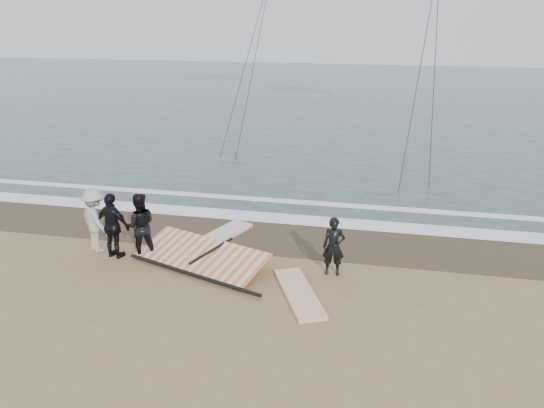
{
  "coord_description": "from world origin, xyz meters",
  "views": [
    {
      "loc": [
        1.9,
        -10.12,
        6.52
      ],
      "look_at": [
        -0.86,
        3.0,
        1.6
      ],
      "focal_mm": 35.0,
      "sensor_mm": 36.0,
      "label": 1
    }
  ],
  "objects_px": {
    "board_white": "(299,293)",
    "sail_rig": "(201,256)",
    "man_main": "(334,246)",
    "board_cream": "(218,237)"
  },
  "relations": [
    {
      "from": "board_white",
      "to": "sail_rig",
      "type": "distance_m",
      "value": 3.16
    },
    {
      "from": "man_main",
      "to": "board_white",
      "type": "distance_m",
      "value": 1.63
    },
    {
      "from": "man_main",
      "to": "sail_rig",
      "type": "bearing_deg",
      "value": 178.02
    },
    {
      "from": "man_main",
      "to": "board_white",
      "type": "xyz_separation_m",
      "value": [
        -0.69,
        -1.28,
        -0.74
      ]
    },
    {
      "from": "board_white",
      "to": "board_cream",
      "type": "xyz_separation_m",
      "value": [
        -2.94,
        2.82,
        0.01
      ]
    },
    {
      "from": "sail_rig",
      "to": "board_white",
      "type": "bearing_deg",
      "value": -22.59
    },
    {
      "from": "board_white",
      "to": "board_cream",
      "type": "relative_size",
      "value": 0.93
    },
    {
      "from": "board_white",
      "to": "sail_rig",
      "type": "relative_size",
      "value": 0.61
    },
    {
      "from": "man_main",
      "to": "board_cream",
      "type": "bearing_deg",
      "value": 153.91
    },
    {
      "from": "man_main",
      "to": "board_white",
      "type": "height_order",
      "value": "man_main"
    }
  ]
}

